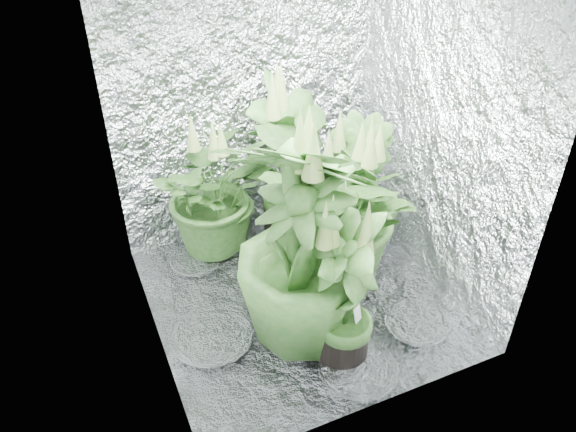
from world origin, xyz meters
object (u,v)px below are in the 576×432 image
(plant_a, at_px, (213,191))
(plant_d, at_px, (302,245))
(plant_b, at_px, (287,163))
(plant_e, at_px, (340,214))
(plant_c, at_px, (362,193))
(plant_f, at_px, (346,293))
(circulation_fan, at_px, (367,226))

(plant_a, bearing_deg, plant_d, -79.24)
(plant_b, height_order, plant_e, plant_b)
(plant_c, bearing_deg, plant_b, 133.95)
(plant_f, relative_size, circulation_fan, 2.61)
(plant_c, distance_m, plant_e, 0.36)
(circulation_fan, bearing_deg, plant_c, -152.55)
(plant_b, distance_m, plant_c, 0.49)
(plant_c, relative_size, plant_d, 0.75)
(plant_c, xyz_separation_m, plant_d, (-0.63, -0.51, 0.17))
(plant_c, xyz_separation_m, plant_f, (-0.51, -0.73, 0.00))
(plant_a, bearing_deg, plant_e, -49.17)
(plant_d, distance_m, circulation_fan, 0.98)
(plant_d, bearing_deg, plant_e, 38.19)
(plant_e, height_order, plant_f, plant_e)
(plant_c, xyz_separation_m, circulation_fan, (0.07, 0.02, -0.27))
(plant_b, bearing_deg, plant_f, -99.10)
(plant_a, height_order, plant_f, plant_f)
(plant_e, height_order, circulation_fan, plant_e)
(plant_c, distance_m, plant_f, 0.89)
(plant_b, xyz_separation_m, circulation_fan, (0.41, -0.33, -0.38))
(plant_a, xyz_separation_m, plant_d, (0.17, -0.89, 0.17))
(plant_d, height_order, plant_f, plant_d)
(plant_b, xyz_separation_m, plant_c, (0.33, -0.35, -0.10))
(plant_c, relative_size, plant_e, 0.91)
(plant_b, distance_m, plant_f, 1.09)
(plant_b, distance_m, plant_d, 0.91)
(plant_c, bearing_deg, plant_d, -141.26)
(plant_e, distance_m, circulation_fan, 0.54)
(plant_d, relative_size, plant_e, 1.22)
(plant_d, xyz_separation_m, circulation_fan, (0.70, 0.52, -0.44))
(plant_b, distance_m, plant_e, 0.58)
(plant_e, bearing_deg, plant_a, 130.83)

